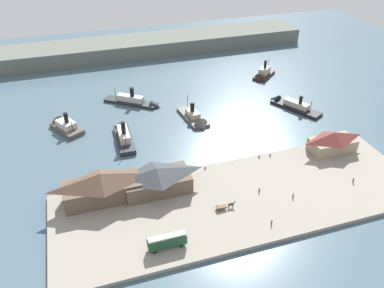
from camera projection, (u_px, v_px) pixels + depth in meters
The scene contains 22 objects.
ground_plane at pixel (216, 159), 131.15m from camera, with size 320.00×320.00×0.00m, color #476070.
quay_promenade at pixel (242, 199), 113.35m from camera, with size 110.00×36.00×1.20m, color gray.
seawall_edge at pixel (220, 164), 128.02m from camera, with size 110.00×0.80×1.00m, color slate.
ferry_shed_customs_shed at pixel (102, 186), 110.17m from camera, with size 22.35×9.66×9.12m.
ferry_shed_east_terminal at pixel (157, 179), 113.94m from camera, with size 20.06×10.44×7.92m.
ferry_shed_west_terminal at pixel (333, 141), 131.52m from camera, with size 15.75×8.20×7.31m.
street_tram at pixel (167, 241), 95.94m from camera, with size 9.95×2.49×4.04m.
horse_cart at pixel (225, 206), 108.65m from camera, with size 5.84×1.39×1.87m.
pedestrian_at_waters_edge at pixel (353, 180), 118.56m from camera, with size 0.42×0.42×1.69m.
pedestrian_walking_east at pixel (293, 195), 112.73m from camera, with size 0.39×0.39×1.57m.
pedestrian_walking_west at pixel (272, 222), 103.63m from camera, with size 0.40×0.40×1.63m.
pedestrian_near_east_shed at pixel (259, 190), 114.79m from camera, with size 0.38×0.38×1.52m.
mooring_post_west at pixel (270, 155), 130.55m from camera, with size 0.44×0.44×0.90m, color black.
mooring_post_center_east at pixel (259, 156), 129.89m from camera, with size 0.44×0.44×0.90m, color black.
mooring_post_center_west at pixel (205, 168), 124.51m from camera, with size 0.44×0.44×0.90m, color black.
ferry_mid_harbor at pixel (263, 75), 187.53m from camera, with size 15.42×14.25×10.47m.
ferry_near_quay at pixel (137, 102), 164.09m from camera, with size 23.55×19.07×9.31m.
ferry_approaching_west at pixel (289, 104), 162.50m from camera, with size 16.13×23.47×8.90m.
ferry_moored_west at pixel (196, 120), 151.86m from camera, with size 8.66×20.09×10.37m.
ferry_departing_north at pixel (64, 125), 147.30m from camera, with size 13.13×16.75×10.02m.
ferry_outer_harbor at pixel (123, 135), 141.34m from camera, with size 6.01×21.29×10.81m.
far_headland at pixel (147, 45), 216.31m from camera, with size 180.00×24.00×8.00m, color #60665B.
Camera 1 is at (-40.16, -98.92, 76.80)m, focal length 35.82 mm.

